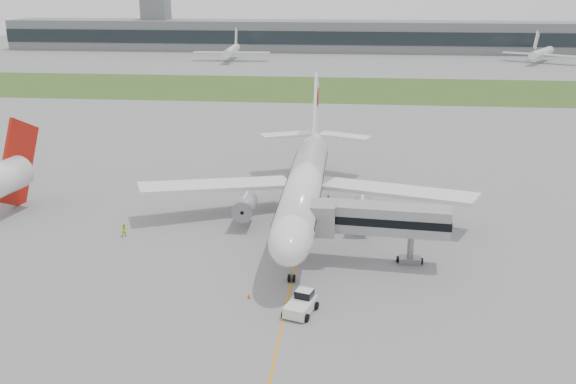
# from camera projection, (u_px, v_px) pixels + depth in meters

# --- Properties ---
(ground) EXTENTS (600.00, 600.00, 0.00)m
(ground) POSITION_uv_depth(u_px,v_px,m) (302.00, 232.00, 87.06)
(ground) COLOR gray
(ground) RESTS_ON ground
(apron_markings) EXTENTS (70.00, 70.00, 0.04)m
(apron_markings) POSITION_uv_depth(u_px,v_px,m) (299.00, 247.00, 82.34)
(apron_markings) COLOR orange
(apron_markings) RESTS_ON ground
(grass_strip) EXTENTS (600.00, 50.00, 0.02)m
(grass_strip) POSITION_uv_depth(u_px,v_px,m) (333.00, 89.00, 200.30)
(grass_strip) COLOR #375520
(grass_strip) RESTS_ON ground
(terminal_building) EXTENTS (320.00, 22.30, 14.00)m
(terminal_building) POSITION_uv_depth(u_px,v_px,m) (342.00, 36.00, 301.78)
(terminal_building) COLOR gray
(terminal_building) RESTS_ON ground
(control_tower) EXTENTS (12.00, 12.00, 56.00)m
(control_tower) POSITION_uv_depth(u_px,v_px,m) (158.00, 49.00, 314.75)
(control_tower) COLOR gray
(control_tower) RESTS_ON ground
(airliner) EXTENTS (48.13, 53.95, 17.88)m
(airliner) POSITION_uv_depth(u_px,v_px,m) (305.00, 182.00, 89.86)
(airliner) COLOR white
(airliner) RESTS_ON ground
(pushback_tug) EXTENTS (3.73, 4.63, 2.12)m
(pushback_tug) POSITION_uv_depth(u_px,v_px,m) (301.00, 303.00, 66.06)
(pushback_tug) COLOR silver
(pushback_tug) RESTS_ON ground
(jet_bridge) EXTENTS (16.56, 4.73, 7.58)m
(jet_bridge) POSITION_uv_depth(u_px,v_px,m) (375.00, 219.00, 76.04)
(jet_bridge) COLOR gray
(jet_bridge) RESTS_ON ground
(safety_cone_left) EXTENTS (0.41, 0.41, 0.57)m
(safety_cone_left) POSITION_uv_depth(u_px,v_px,m) (249.00, 296.00, 69.02)
(safety_cone_left) COLOR #F6400C
(safety_cone_left) RESTS_ON ground
(safety_cone_right) EXTENTS (0.38, 0.38, 0.52)m
(safety_cone_right) POSITION_uv_depth(u_px,v_px,m) (302.00, 315.00, 65.11)
(safety_cone_right) COLOR #F6400C
(safety_cone_right) RESTS_ON ground
(ground_crew_near) EXTENTS (0.65, 0.43, 1.77)m
(ground_crew_near) POSITION_uv_depth(u_px,v_px,m) (307.00, 301.00, 66.79)
(ground_crew_near) COLOR #C8FE2A
(ground_crew_near) RESTS_ON ground
(ground_crew_far) EXTENTS (1.13, 1.10, 1.83)m
(ground_crew_far) POSITION_uv_depth(u_px,v_px,m) (125.00, 230.00, 85.47)
(ground_crew_far) COLOR #CFEE27
(ground_crew_far) RESTS_ON ground
(neighbor_aircraft) EXTENTS (6.57, 17.47, 14.11)m
(neighbor_aircraft) POSITION_uv_depth(u_px,v_px,m) (0.00, 178.00, 91.76)
(neighbor_aircraft) COLOR #9E1209
(neighbor_aircraft) RESTS_ON ground
(distant_aircraft_left) EXTENTS (33.01, 29.42, 12.20)m
(distant_aircraft_left) POSITION_uv_depth(u_px,v_px,m) (232.00, 61.00, 268.72)
(distant_aircraft_left) COLOR white
(distant_aircraft_left) RESTS_ON ground
(distant_aircraft_right) EXTENTS (40.10, 38.65, 11.79)m
(distant_aircraft_right) POSITION_uv_depth(u_px,v_px,m) (540.00, 63.00, 262.17)
(distant_aircraft_right) COLOR white
(distant_aircraft_right) RESTS_ON ground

